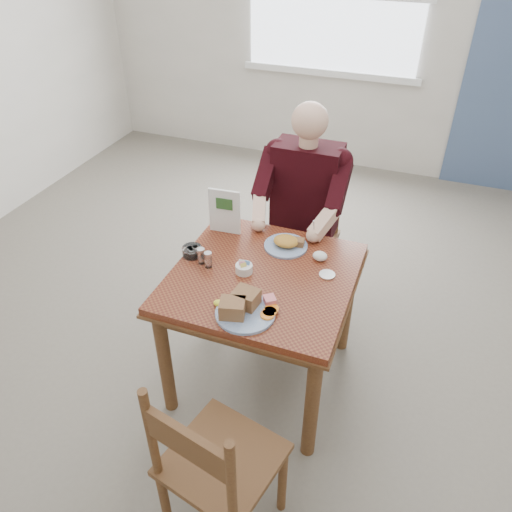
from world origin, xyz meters
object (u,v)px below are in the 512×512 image
at_px(near_plate, 244,307).
at_px(far_plate, 287,243).
at_px(chair_near, 216,467).
at_px(chair_far, 304,237).
at_px(table, 263,291).
at_px(diner, 303,199).

bearing_deg(near_plate, far_plate, 87.64).
distance_m(chair_near, far_plate, 1.21).
bearing_deg(near_plate, chair_far, 90.86).
relative_size(table, near_plate, 3.00).
distance_m(chair_far, near_plate, 1.14).
distance_m(table, chair_far, 0.81).
distance_m(table, near_plate, 0.34).
height_order(near_plate, far_plate, near_plate).
height_order(chair_far, diner, diner).
bearing_deg(near_plate, chair_near, -79.18).
bearing_deg(near_plate, diner, 90.94).
relative_size(chair_far, chair_near, 1.00).
height_order(chair_near, near_plate, chair_near).
bearing_deg(chair_near, chair_far, 94.39).
xyz_separation_m(chair_near, far_plate, (-0.09, 1.17, 0.30)).
distance_m(table, far_plate, 0.30).
bearing_deg(table, diner, 90.00).
bearing_deg(table, chair_near, -81.74).
xyz_separation_m(chair_far, chair_near, (0.13, -1.69, 0.00)).
distance_m(chair_far, chair_near, 1.70).
xyz_separation_m(table, chair_near, (0.13, -0.90, -0.16)).
height_order(chair_far, near_plate, chair_far).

